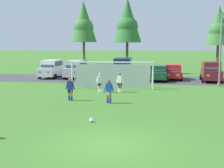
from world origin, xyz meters
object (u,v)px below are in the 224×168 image
(parked_car_slot_left, at_px, (76,69))
(parked_car_slot_center, at_px, (123,68))
(soccer_ball, at_px, (91,120))
(player_striker_near, at_px, (120,82))
(parked_car_slot_center_left, at_px, (102,71))
(parked_car_slot_right, at_px, (173,72))
(player_midfield_center, at_px, (100,83))
(soccer_goal, at_px, (113,74))
(parked_car_slot_far_left, at_px, (52,69))
(parked_car_slot_center_right, at_px, (158,73))
(parked_car_slot_far_right, at_px, (211,71))
(player_trailing_back, at_px, (109,91))
(street_lamp, at_px, (223,49))
(player_defender_far, at_px, (70,89))

(parked_car_slot_left, height_order, parked_car_slot_center, parked_car_slot_center)
(parked_car_slot_left, xyz_separation_m, parked_car_slot_center, (5.81, -1.10, 0.23))
(soccer_ball, xyz_separation_m, player_striker_near, (0.19, 10.34, 0.71))
(player_striker_near, distance_m, parked_car_slot_center_left, 10.55)
(parked_car_slot_center_left, xyz_separation_m, parked_car_slot_right, (8.28, 0.39, 0.00))
(player_midfield_center, bearing_deg, player_striker_near, 16.29)
(parked_car_slot_center_left, bearing_deg, parked_car_slot_center, -21.16)
(soccer_goal, bearing_deg, parked_car_slot_center, 88.25)
(parked_car_slot_far_left, bearing_deg, parked_car_slot_right, 0.74)
(player_striker_near, xyz_separation_m, parked_car_slot_center_right, (3.14, 8.77, 0.05))
(parked_car_slot_far_right, bearing_deg, player_trailing_back, -122.62)
(parked_car_slot_center_left, distance_m, parked_car_slot_right, 8.29)
(parked_car_slot_far_right, xyz_separation_m, street_lamp, (0.32, -3.96, 2.52))
(soccer_ball, relative_size, parked_car_slot_center_left, 0.05)
(soccer_goal, distance_m, parked_car_slot_right, 10.01)
(player_trailing_back, xyz_separation_m, parked_car_slot_center, (-0.63, 14.07, 0.52))
(player_midfield_center, xyz_separation_m, parked_car_slot_center_right, (4.75, 9.24, 0.05))
(player_midfield_center, xyz_separation_m, parked_car_slot_far_left, (-8.07, 10.68, 0.29))
(parked_car_slot_left, relative_size, parked_car_slot_center_right, 1.10)
(player_midfield_center, distance_m, street_lamp, 12.57)
(soccer_ball, xyz_separation_m, street_lamp, (9.46, 15.51, 3.53))
(player_striker_near, xyz_separation_m, parked_car_slot_right, (4.95, 10.40, 0.05))
(soccer_ball, relative_size, parked_car_slot_center_right, 0.05)
(player_striker_near, bearing_deg, soccer_ball, -91.06)
(parked_car_slot_center, height_order, parked_car_slot_right, parked_car_slot_center)
(parked_car_slot_center_right, relative_size, parked_car_slot_right, 0.99)
(player_striker_near, distance_m, player_defender_far, 5.39)
(parked_car_slot_far_left, bearing_deg, street_lamp, -14.92)
(parked_car_slot_center_left, xyz_separation_m, street_lamp, (12.60, -4.85, 2.76))
(parked_car_slot_center, distance_m, parked_car_slot_right, 5.89)
(parked_car_slot_right, height_order, parked_car_slot_far_right, parked_car_slot_far_right)
(player_midfield_center, distance_m, parked_car_slot_right, 12.70)
(soccer_ball, xyz_separation_m, parked_car_slot_center_right, (3.34, 19.11, 0.77))
(player_defender_far, height_order, parked_car_slot_right, parked_car_slot_right)
(player_midfield_center, bearing_deg, soccer_ball, -81.84)
(player_defender_far, height_order, parked_car_slot_center_left, parked_car_slot_center_left)
(parked_car_slot_center_left, bearing_deg, parked_car_slot_center_right, -10.87)
(parked_car_slot_center_left, relative_size, parked_car_slot_far_right, 0.91)
(soccer_goal, bearing_deg, parked_car_slot_center_right, 57.43)
(player_defender_far, relative_size, parked_car_slot_far_right, 0.35)
(soccer_ball, bearing_deg, player_defender_far, 115.79)
(soccer_ball, distance_m, parked_car_slot_far_right, 21.54)
(parked_car_slot_far_left, relative_size, parked_car_slot_right, 1.08)
(soccer_ball, bearing_deg, parked_car_slot_far_right, 64.84)
(parked_car_slot_far_left, bearing_deg, parked_car_slot_center, -7.66)
(player_striker_near, xyz_separation_m, parked_car_slot_center, (-0.76, 9.02, 0.52))
(player_trailing_back, bearing_deg, player_striker_near, 88.60)
(parked_car_slot_center_right, bearing_deg, parked_car_slot_center, 176.38)
(soccer_ball, bearing_deg, parked_car_slot_center_left, 98.77)
(soccer_goal, relative_size, parked_car_slot_far_left, 1.63)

